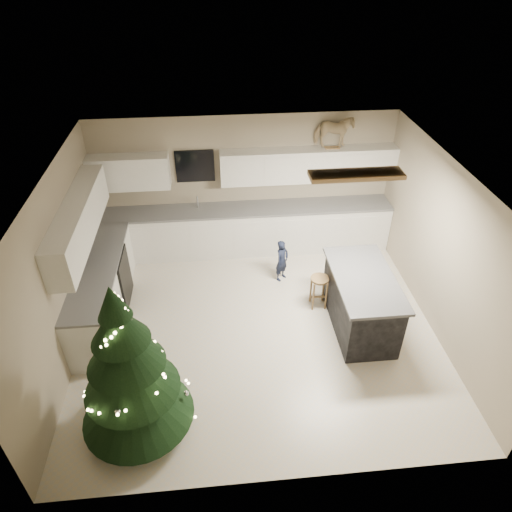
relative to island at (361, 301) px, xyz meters
name	(u,v)px	position (x,y,z in m)	size (l,w,h in m)	color
ground_plane	(258,327)	(-1.59, 0.08, -0.48)	(5.50, 5.50, 0.00)	beige
room_shell	(260,235)	(-1.57, 0.08, 1.27)	(5.52, 5.02, 2.61)	gray
cabinetry	(198,235)	(-2.50, 1.73, 0.28)	(5.50, 3.20, 2.00)	silver
island	(361,301)	(0.00, 0.00, 0.00)	(0.90, 1.70, 0.95)	black
bar_stool	(319,285)	(-0.54, 0.51, -0.04)	(0.30, 0.30, 0.58)	olive
christmas_tree	(130,376)	(-3.26, -1.52, 0.46)	(1.43, 1.38, 2.28)	#3F2816
toddler	(282,261)	(-1.04, 1.29, -0.08)	(0.29, 0.19, 0.80)	#131C34
rocking_horse	(334,132)	(-0.03, 2.40, 1.83)	(0.71, 0.40, 0.59)	olive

